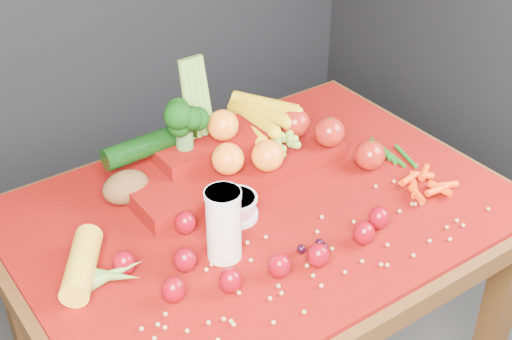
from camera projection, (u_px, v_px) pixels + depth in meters
table at (261, 245)px, 1.62m from camera, size 1.10×0.80×0.75m
red_cloth at (261, 210)px, 1.57m from camera, size 1.05×0.75×0.01m
milk_glass at (224, 222)px, 1.38m from camera, size 0.07×0.07×0.16m
yogurt_bowl at (236, 206)px, 1.52m from camera, size 0.10×0.10×0.05m
strawberry_scatter at (251, 252)px, 1.40m from camera, size 0.54×0.28×0.06m
dark_grape_cluster at (315, 250)px, 1.42m from camera, size 0.06×0.05×0.03m
soybean_scatter at (319, 254)px, 1.43m from camera, size 0.84×0.24×0.01m
corn_ear at (100, 272)px, 1.36m from camera, size 0.25×0.27×0.06m
potato at (126, 187)px, 1.57m from camera, size 0.11×0.08×0.07m
baby_carrot_pile at (418, 185)px, 1.61m from camera, size 0.18×0.17×0.03m
green_bean_pile at (394, 152)px, 1.74m from camera, size 0.14×0.12×0.01m
produce_mound at (235, 149)px, 1.66m from camera, size 0.59×0.37×0.27m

